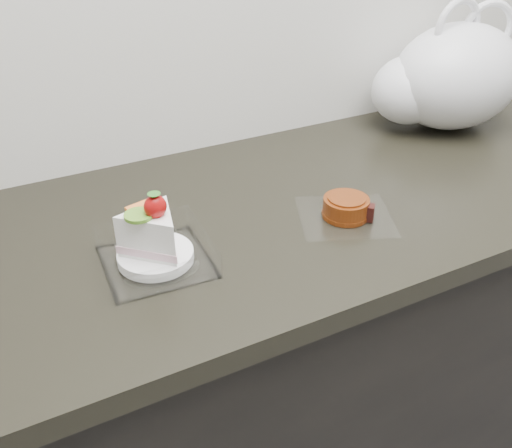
% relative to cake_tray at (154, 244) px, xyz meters
% --- Properties ---
extents(counter, '(2.04, 0.64, 0.90)m').
position_rel_cake_tray_xyz_m(counter, '(0.36, 0.08, -0.48)').
color(counter, black).
rests_on(counter, ground).
extents(cake_tray, '(0.18, 0.18, 0.13)m').
position_rel_cake_tray_xyz_m(cake_tray, '(0.00, 0.00, 0.00)').
color(cake_tray, white).
rests_on(cake_tray, counter).
extents(mooncake_wrap, '(0.22, 0.21, 0.04)m').
position_rel_cake_tray_xyz_m(mooncake_wrap, '(0.36, -0.02, -0.02)').
color(mooncake_wrap, white).
rests_on(mooncake_wrap, counter).
extents(plastic_bag, '(0.40, 0.30, 0.31)m').
position_rel_cake_tray_xyz_m(plastic_bag, '(0.83, 0.23, 0.09)').
color(plastic_bag, silver).
rests_on(plastic_bag, counter).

